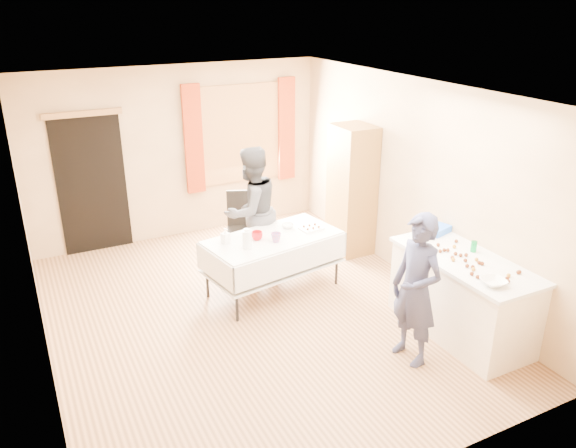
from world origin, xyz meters
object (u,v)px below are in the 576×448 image
counter (462,296)px  chair (242,240)px  girl (416,290)px  party_table (273,259)px  cabinet (352,190)px  woman (251,211)px

counter → chair: size_ratio=1.71×
girl → party_table: bearing=-168.0°
cabinet → girl: size_ratio=1.17×
cabinet → counter: 2.45m
cabinet → woman: size_ratio=1.08×
cabinet → counter: (-0.10, -2.41, -0.48)m
chair → cabinet: bearing=6.9°
chair → girl: bearing=-55.2°
counter → chair: chair is taller
party_table → chair: (0.01, 1.05, -0.15)m
party_table → chair: size_ratio=1.83×
girl → woman: bearing=-172.4°
party_table → woman: woman is taller
cabinet → party_table: size_ratio=1.04×
counter → woman: woman is taller
counter → woman: (-1.44, 2.44, 0.41)m
woman → chair: bearing=-109.7°
party_table → chair: chair is taller
girl → woman: 2.67m
cabinet → chair: 1.71m
cabinet → girl: cabinet is taller
chair → girl: girl is taller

